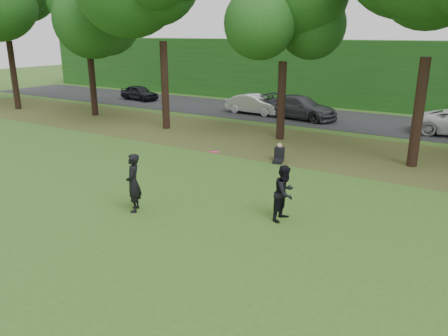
% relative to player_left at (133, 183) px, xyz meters
% --- Properties ---
extents(ground, '(120.00, 120.00, 0.00)m').
position_rel_player_left_xyz_m(ground, '(2.83, -2.25, -0.96)').
color(ground, '#2C581B').
rests_on(ground, ground).
extents(leaf_litter, '(60.00, 7.00, 0.01)m').
position_rel_player_left_xyz_m(leaf_litter, '(2.83, 10.75, -0.95)').
color(leaf_litter, '#4E391C').
rests_on(leaf_litter, ground).
extents(street, '(70.00, 7.00, 0.02)m').
position_rel_player_left_xyz_m(street, '(2.83, 18.75, -0.95)').
color(street, black).
rests_on(street, ground).
extents(far_hedge, '(70.00, 3.00, 5.00)m').
position_rel_player_left_xyz_m(far_hedge, '(2.83, 24.75, 1.54)').
color(far_hedge, '#1A4F16').
rests_on(far_hedge, ground).
extents(player_left, '(0.77, 0.84, 1.92)m').
position_rel_player_left_xyz_m(player_left, '(0.00, 0.00, 0.00)').
color(player_left, black).
rests_on(player_left, ground).
extents(player_right, '(0.75, 0.92, 1.75)m').
position_rel_player_left_xyz_m(player_right, '(4.42, 1.92, -0.08)').
color(player_right, black).
rests_on(player_right, ground).
extents(parked_cars, '(36.83, 3.27, 1.50)m').
position_rel_player_left_xyz_m(parked_cars, '(1.62, 17.65, -0.24)').
color(parked_cars, black).
rests_on(parked_cars, street).
extents(frisbee, '(0.37, 0.36, 0.10)m').
position_rel_player_left_xyz_m(frisbee, '(2.57, 0.81, 1.21)').
color(frisbee, '#FC157D').
rests_on(frisbee, ground).
extents(seated_person, '(0.58, 0.81, 0.83)m').
position_rel_player_left_xyz_m(seated_person, '(1.62, 7.64, -0.65)').
color(seated_person, black).
rests_on(seated_person, ground).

